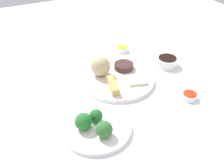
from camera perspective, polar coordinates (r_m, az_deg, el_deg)
tabletop at (r=1.14m, az=0.44°, el=0.99°), size 2.20×2.20×0.02m
main_plate at (r=1.11m, az=1.34°, el=0.95°), size 0.29×0.29×0.02m
rice_scoop at (r=1.10m, az=-2.42°, el=3.72°), size 0.08×0.08×0.08m
spring_roll at (r=1.03m, az=0.11°, el=-0.24°), size 0.11×0.05×0.03m
crab_rangoon_wonton at (r=1.08m, az=5.21°, el=0.83°), size 0.09×0.09×0.01m
stir_fry_heap at (r=1.16m, az=2.48°, el=3.75°), size 0.08×0.08×0.02m
broccoli_plate at (r=0.89m, az=-3.21°, el=-9.25°), size 0.22×0.22×0.01m
broccoli_floret_0 at (r=0.89m, az=-3.36°, el=-6.62°), size 0.04×0.04×0.04m
broccoli_floret_1 at (r=0.83m, az=-1.64°, el=-9.42°), size 0.05×0.05×0.05m
broccoli_floret_2 at (r=0.86m, az=-5.98°, el=-7.76°), size 0.05×0.05×0.05m
soy_sauce_bowl at (r=1.23m, az=11.39°, el=4.53°), size 0.09×0.09×0.04m
soy_sauce_bowl_liquid at (r=1.22m, az=11.50°, el=5.37°), size 0.08×0.08×0.00m
sauce_ramekin_sweet_and_sour at (r=1.05m, az=15.81°, el=-2.47°), size 0.06×0.06×0.02m
sauce_ramekin_sweet_and_sour_liquid at (r=1.04m, az=15.92°, el=-1.93°), size 0.05×0.05×0.00m
sauce_ramekin_hot_mustard at (r=1.33m, az=2.14°, el=7.24°), size 0.06×0.06×0.02m
sauce_ramekin_hot_mustard_liquid at (r=1.33m, az=2.16°, el=7.71°), size 0.05×0.05×0.00m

